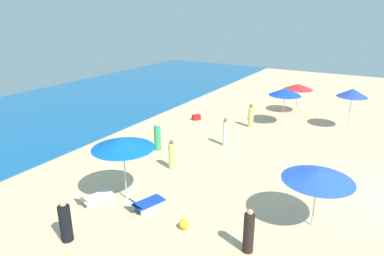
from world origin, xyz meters
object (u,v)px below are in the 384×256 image
Objects in this scene: beachgoer_1 at (172,155)px; cooler_box_1 at (196,117)px; umbrella_4 at (353,93)px; beachgoer_4 at (249,232)px; beachgoer_0 at (251,116)px; beachgoer_3 at (157,137)px; umbrella_1 at (123,143)px; umbrella_3 at (285,92)px; beachgoer_2 at (65,223)px; umbrella_2 at (318,175)px; umbrella_0 at (298,87)px; beach_ball_0 at (184,224)px; beach_ball_2 at (332,192)px; lounge_chair_1_1 at (147,203)px; lounge_chair_1_0 at (95,197)px; beachgoer_5 at (225,132)px.

beachgoer_1 is 2.69× the size of cooler_box_1.
beachgoer_4 is (-14.45, 1.18, -1.72)m from umbrella_4.
beachgoer_3 is at bearing -14.40° from beachgoer_0.
beachgoer_4 is at bearing -95.49° from umbrella_1.
beachgoer_2 is at bearing 170.18° from umbrella_3.
umbrella_2 reaches higher than beachgoer_4.
umbrella_0 reaches higher than beach_ball_0.
umbrella_3 reaches higher than umbrella_2.
umbrella_3 reaches higher than beachgoer_3.
umbrella_2 is 9.49m from beachgoer_3.
beach_ball_2 is (-0.26, -9.21, -0.61)m from beachgoer_3.
beach_ball_0 is (-13.22, -0.33, -2.11)m from umbrella_3.
beachgoer_3 reaches higher than beachgoer_0.
umbrella_0 is 1.53× the size of lounge_chair_1_1.
beachgoer_2 reaches higher than lounge_chair_1_1.
umbrella_3 is 2.74m from beachgoer_0.
umbrella_0 reaches higher than lounge_chair_1_0.
umbrella_4 is 4.83× the size of cooler_box_1.
lounge_chair_1_0 is 0.87× the size of beachgoer_5.
umbrella_0 is at bearing -77.84° from lounge_chair_1_1.
beachgoer_5 is (4.04, -0.94, 0.11)m from beachgoer_1.
umbrella_1 is 1.74× the size of beachgoer_4.
beachgoer_3 is at bearing 156.76° from umbrella_0.
beachgoer_0 reaches higher than beach_ball_2.
umbrella_2 is 3.28m from beach_ball_2.
umbrella_4 is (14.79, -7.56, 2.19)m from lounge_chair_1_0.
umbrella_1 reaches higher than umbrella_0.
cooler_box_1 is (11.26, 8.31, -0.53)m from beachgoer_4.
beachgoer_3 reaches higher than beachgoer_2.
umbrella_2 is (2.84, -7.85, 1.77)m from lounge_chair_1_0.
umbrella_4 reaches higher than beachgoer_0.
beachgoer_2 is at bearing -126.04° from beachgoer_1.
umbrella_2 is 11.51m from umbrella_3.
umbrella_1 is 1.86× the size of lounge_chair_1_1.
beachgoer_3 is at bearing 40.55° from cooler_box_1.
cooler_box_1 is 2.26× the size of beach_ball_2.
umbrella_4 is at bearing 3.52° from beach_ball_2.
lounge_chair_1_0 is 12.25m from beachgoer_0.
beachgoer_1 is (1.34, 6.91, -1.31)m from umbrella_2.
beachgoer_4 reaches higher than beach_ball_2.
beachgoer_2 is (-5.04, 6.93, -1.32)m from umbrella_2.
umbrella_4 reaches higher than cooler_box_1.
beachgoer_4 reaches higher than lounge_chair_1_1.
umbrella_2 is 0.91× the size of umbrella_4.
lounge_chair_1_1 is 0.92× the size of beachgoer_3.
umbrella_0 is 0.88× the size of umbrella_3.
umbrella_3 reaches higher than beach_ball_2.
umbrella_2 is 7.16m from beachgoer_1.
beachgoer_4 is at bearing -166.37° from lounge_chair_1_1.
umbrella_1 is at bearing 105.76° from umbrella_2.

